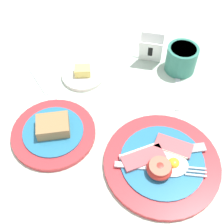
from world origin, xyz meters
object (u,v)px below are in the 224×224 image
Objects in this scene: bread_plate at (53,132)px; teaspoon_by_saucer at (178,117)px; number_card at (151,49)px; breakfast_plate at (162,162)px; sugar_cup at (181,58)px; butter_dish at (83,74)px; teaspoon_near_cup at (51,100)px.

teaspoon_by_saucer is at bearing 17.64° from bread_plate.
bread_plate is at bearing -121.89° from number_card.
breakfast_plate is at bearing -78.14° from number_card.
teaspoon_by_saucer is (0.03, 0.13, -0.01)m from breakfast_plate.
sugar_cup reaches higher than butter_dish.
bread_plate is at bearing -73.48° from teaspoon_by_saucer.
breakfast_plate is at bearing -46.58° from butter_dish.
breakfast_plate is 0.25m from bread_plate.
teaspoon_by_saucer is at bearing -90.00° from sugar_cup.
breakfast_plate is 1.26× the size of teaspoon_by_saucer.
bread_plate is 2.36× the size of sugar_cup.
number_card is at bearing 28.25° from butter_dish.
butter_dish reaches higher than teaspoon_by_saucer.
sugar_cup is at bearing 77.24° from teaspoon_near_cup.
bread_plate is at bearing -98.13° from butter_dish.
sugar_cup is 0.72× the size of butter_dish.
butter_dish is 0.27m from teaspoon_by_saucer.
teaspoon_near_cup is (-0.28, 0.14, -0.01)m from breakfast_plate.
number_card is (0.19, 0.28, 0.03)m from bread_plate.
bread_plate is 0.10m from teaspoon_near_cup.
breakfast_plate is 0.13m from teaspoon_by_saucer.
bread_plate is (-0.24, 0.04, 0.00)m from breakfast_plate.
teaspoon_near_cup is at bearing -152.40° from sugar_cup.
butter_dish is (-0.22, 0.23, -0.00)m from breakfast_plate.
butter_dish is at bearing -113.32° from teaspoon_by_saucer.
teaspoon_by_saucer is at bearing -64.00° from number_card.
breakfast_plate is at bearing -9.41° from bread_plate.
teaspoon_near_cup is at bearing 153.81° from breakfast_plate.
number_card is at bearing 164.60° from sugar_cup.
breakfast_plate is 2.21× the size of butter_dish.
butter_dish is 0.19m from number_card.
bread_plate reaches higher than breakfast_plate.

